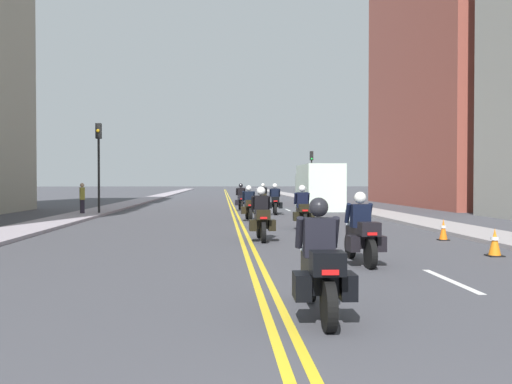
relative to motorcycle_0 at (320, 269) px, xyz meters
name	(u,v)px	position (x,y,z in m)	size (l,w,h in m)	color
ground_plane	(229,201)	(-0.56, 42.45, -0.64)	(264.00, 264.00, 0.00)	#414148
sidewalk_left	(143,200)	(-8.32, 42.45, -0.58)	(2.02, 144.00, 0.12)	#9F959F
sidewalk_right	(314,200)	(7.19, 42.45, -0.58)	(2.02, 144.00, 0.12)	#9A9294
centreline_yellow_inner	(228,201)	(-0.68, 42.45, -0.63)	(0.12, 132.00, 0.01)	yellow
centreline_yellow_outer	(231,201)	(-0.44, 42.45, -0.63)	(0.12, 132.00, 0.01)	yellow
lane_dashes_white	(294,213)	(2.81, 23.45, -0.63)	(0.14, 56.40, 0.01)	silver
building_right_1	(451,40)	(15.53, 32.12, 11.47)	(7.27, 18.55, 24.22)	#98483B
motorcycle_0	(320,269)	(0.00, 0.00, 0.00)	(0.77, 2.26, 1.57)	black
motorcycle_1	(361,235)	(1.72, 4.48, 0.00)	(0.77, 2.16, 1.56)	black
motorcycle_2	(261,219)	(-0.09, 9.24, 0.02)	(0.77, 2.12, 1.62)	black
motorcycle_3	(302,211)	(1.75, 13.21, 0.03)	(0.77, 2.16, 1.64)	black
motorcycle_4	(249,206)	(-0.04, 17.67, 0.00)	(0.78, 2.07, 1.59)	black
motorcycle_5	(275,202)	(1.58, 22.08, 0.02)	(0.78, 2.29, 1.66)	black
motorcycle_6	(241,200)	(-0.09, 26.24, 0.01)	(0.78, 2.18, 1.64)	black
motorcycle_7	(263,198)	(1.57, 30.33, 0.02)	(0.77, 2.07, 1.63)	black
traffic_cone_0	(443,230)	(5.39, 8.98, -0.32)	(0.30, 0.30, 0.64)	black
traffic_cone_1	(495,242)	(5.19, 5.50, -0.31)	(0.36, 0.36, 0.67)	black
traffic_light_near	(99,152)	(-7.70, 22.08, 2.68)	(0.28, 0.38, 4.81)	black
traffic_light_far	(312,167)	(6.58, 40.30, 2.40)	(0.28, 0.38, 4.39)	black
pedestrian_0	(82,199)	(-8.50, 21.81, 0.23)	(0.34, 0.50, 1.69)	#29222F
parked_truck	(318,189)	(4.78, 27.03, 0.64)	(2.20, 6.50, 2.80)	#B6C9B9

